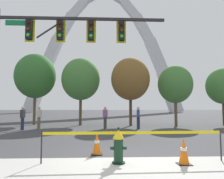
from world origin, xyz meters
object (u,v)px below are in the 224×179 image
at_px(traffic_cone_mid_sidewalk, 184,151).
at_px(traffic_cone_by_hydrant, 97,144).
at_px(pedestrian_near_trees, 105,117).
at_px(pedestrian_walking_right, 23,118).
at_px(pedestrian_walking_left, 39,117).
at_px(fire_hydrant, 118,146).
at_px(monument_arch, 104,57).
at_px(traffic_signal_gantry, 51,44).
at_px(pedestrian_standing_center, 138,117).

bearing_deg(traffic_cone_mid_sidewalk, traffic_cone_by_hydrant, 150.12).
bearing_deg(traffic_cone_by_hydrant, pedestrian_near_trees, 87.46).
bearing_deg(pedestrian_walking_right, pedestrian_walking_left, 45.17).
xyz_separation_m(fire_hydrant, monument_arch, (0.11, 57.79, 15.79)).
relative_size(traffic_signal_gantry, pedestrian_walking_left, 4.92).
bearing_deg(pedestrian_walking_left, monument_arch, 83.89).
height_order(fire_hydrant, pedestrian_standing_center, pedestrian_standing_center).
bearing_deg(fire_hydrant, traffic_cone_by_hydrant, 117.72).
xyz_separation_m(traffic_signal_gantry, pedestrian_standing_center, (4.93, 5.86, -3.59)).
height_order(fire_hydrant, monument_arch, monument_arch).
distance_m(fire_hydrant, traffic_cone_by_hydrant, 1.34).
xyz_separation_m(traffic_cone_mid_sidewalk, pedestrian_walking_right, (-7.63, 9.36, 0.46)).
bearing_deg(traffic_cone_mid_sidewalk, fire_hydrant, 173.86).
bearing_deg(traffic_signal_gantry, traffic_cone_by_hydrant, -49.23).
height_order(traffic_cone_by_hydrant, monument_arch, monument_arch).
bearing_deg(monument_arch, pedestrian_walking_left, -96.11).
distance_m(fire_hydrant, traffic_cone_mid_sidewalk, 1.78).
bearing_deg(pedestrian_walking_right, monument_arch, 83.00).
xyz_separation_m(monument_arch, pedestrian_standing_center, (2.02, -48.23, -15.44)).
bearing_deg(pedestrian_walking_right, pedestrian_near_trees, 8.16).
height_order(traffic_signal_gantry, pedestrian_walking_right, traffic_signal_gantry).
height_order(pedestrian_walking_left, pedestrian_standing_center, same).
relative_size(traffic_cone_by_hydrant, pedestrian_near_trees, 0.46).
bearing_deg(pedestrian_walking_right, pedestrian_standing_center, 2.81).
distance_m(fire_hydrant, pedestrian_walking_left, 11.22).
bearing_deg(fire_hydrant, traffic_cone_mid_sidewalk, -6.14).
bearing_deg(traffic_signal_gantry, pedestrian_standing_center, 49.95).
bearing_deg(fire_hydrant, pedestrian_walking_right, 122.61).
xyz_separation_m(traffic_cone_by_hydrant, traffic_signal_gantry, (-2.17, 2.52, 4.05)).
height_order(fire_hydrant, traffic_cone_by_hydrant, fire_hydrant).
distance_m(traffic_cone_by_hydrant, pedestrian_near_trees, 8.82).
distance_m(pedestrian_walking_right, pedestrian_near_trees, 5.69).
relative_size(traffic_cone_by_hydrant, traffic_signal_gantry, 0.09).
relative_size(traffic_cone_by_hydrant, pedestrian_standing_center, 0.46).
bearing_deg(pedestrian_standing_center, monument_arch, 92.40).
bearing_deg(pedestrian_near_trees, pedestrian_walking_left, 179.34).
xyz_separation_m(fire_hydrant, pedestrian_standing_center, (2.13, 9.56, 0.35)).
bearing_deg(pedestrian_near_trees, traffic_signal_gantry, -112.21).
xyz_separation_m(traffic_cone_mid_sidewalk, pedestrian_near_trees, (-1.99, 10.16, 0.46)).
bearing_deg(pedestrian_walking_left, pedestrian_standing_center, -3.77).
xyz_separation_m(pedestrian_walking_left, pedestrian_standing_center, (7.14, -0.47, 0.00)).
bearing_deg(monument_arch, pedestrian_walking_right, -97.00).
relative_size(fire_hydrant, monument_arch, 0.02).
distance_m(traffic_signal_gantry, monument_arch, 55.45).
distance_m(traffic_cone_mid_sidewalk, monument_arch, 60.15).
bearing_deg(monument_arch, traffic_cone_by_hydrant, -90.74).
height_order(pedestrian_standing_center, pedestrian_walking_right, same).
height_order(pedestrian_walking_left, pedestrian_walking_right, same).
relative_size(traffic_cone_mid_sidewalk, traffic_signal_gantry, 0.09).
bearing_deg(pedestrian_near_trees, fire_hydrant, -88.68).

